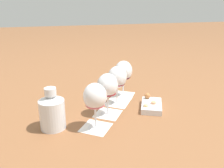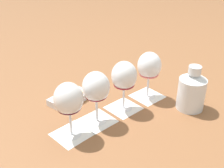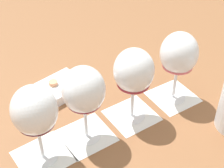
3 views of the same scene
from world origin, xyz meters
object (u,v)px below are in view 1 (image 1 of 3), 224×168
wine_glass_1 (108,87)px  snack_dish (151,105)px  wine_glass_2 (117,78)px  wine_glass_3 (123,72)px  ceramic_vase (52,111)px  wine_glass_0 (95,98)px

wine_glass_1 → snack_dish: 0.25m
wine_glass_2 → wine_glass_3: same height
ceramic_vase → snack_dish: bearing=-81.2°
wine_glass_0 → wine_glass_3: size_ratio=1.00×
ceramic_vase → snack_dish: (0.07, -0.48, -0.06)m
snack_dish → wine_glass_2: bearing=55.7°
ceramic_vase → wine_glass_3: bearing=-55.3°
wine_glass_0 → wine_glass_3: bearing=-34.6°
wine_glass_3 → snack_dish: wine_glass_3 is taller
wine_glass_1 → wine_glass_3: same height
ceramic_vase → wine_glass_2: bearing=-61.9°
wine_glass_0 → ceramic_vase: (0.04, 0.17, -0.06)m
wine_glass_2 → ceramic_vase: 0.38m
wine_glass_0 → wine_glass_3: 0.38m
wine_glass_1 → wine_glass_2: same height
wine_glass_2 → wine_glass_1: bearing=144.6°
wine_glass_0 → wine_glass_2: (0.22, -0.16, -0.00)m
wine_glass_0 → ceramic_vase: 0.19m
wine_glass_0 → wine_glass_3: (0.31, -0.22, -0.00)m
wine_glass_2 → snack_dish: bearing=-124.3°
wine_glass_1 → snack_dish: size_ratio=1.06×
wine_glass_0 → wine_glass_1: same height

